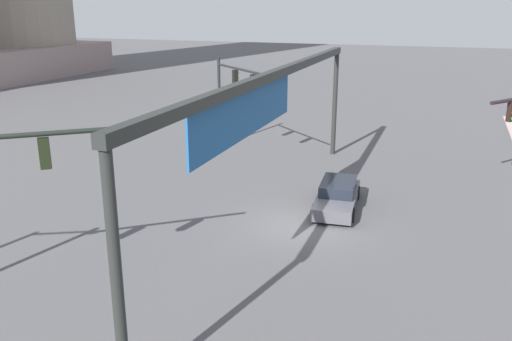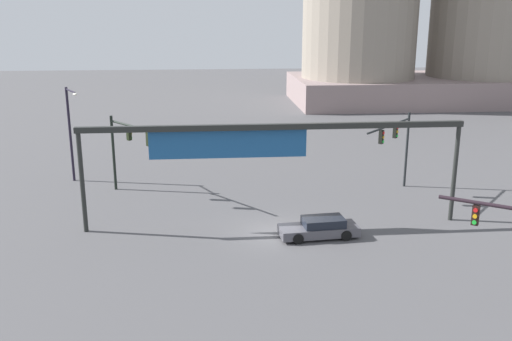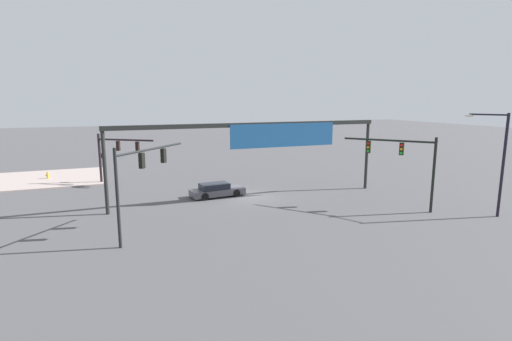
{
  "view_description": "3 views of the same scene",
  "coord_description": "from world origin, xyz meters",
  "px_view_note": "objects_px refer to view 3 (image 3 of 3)",
  "views": [
    {
      "loc": [
        -20.51,
        -5.26,
        9.0
      ],
      "look_at": [
        0.69,
        2.42,
        1.97
      ],
      "focal_mm": 37.73,
      "sensor_mm": 36.0,
      "label": 1
    },
    {
      "loc": [
        -3.99,
        -31.98,
        12.97
      ],
      "look_at": [
        -1.08,
        1.34,
        3.61
      ],
      "focal_mm": 39.67,
      "sensor_mm": 36.0,
      "label": 2
    },
    {
      "loc": [
        11.89,
        31.53,
        8.4
      ],
      "look_at": [
        -1.8,
        -2.48,
        1.76
      ],
      "focal_mm": 27.65,
      "sensor_mm": 36.0,
      "label": 3
    }
  ],
  "objects_px": {
    "traffic_signal_near_corner": "(140,170)",
    "sedan_car_approaching": "(217,190)",
    "fire_hydrant_on_curb": "(48,175)",
    "traffic_signal_opposite_side": "(114,150)",
    "streetlamp_curved_arm": "(498,156)",
    "traffic_signal_cross_street": "(406,157)"
  },
  "relations": [
    {
      "from": "traffic_signal_near_corner",
      "to": "sedan_car_approaching",
      "type": "bearing_deg",
      "value": 0.49
    },
    {
      "from": "traffic_signal_near_corner",
      "to": "fire_hydrant_on_curb",
      "type": "bearing_deg",
      "value": 60.93
    },
    {
      "from": "traffic_signal_opposite_side",
      "to": "fire_hydrant_on_curb",
      "type": "relative_size",
      "value": 7.1
    },
    {
      "from": "fire_hydrant_on_curb",
      "to": "streetlamp_curved_arm",
      "type": "bearing_deg",
      "value": 139.7
    },
    {
      "from": "sedan_car_approaching",
      "to": "traffic_signal_opposite_side",
      "type": "bearing_deg",
      "value": 126.8
    },
    {
      "from": "traffic_signal_near_corner",
      "to": "traffic_signal_cross_street",
      "type": "relative_size",
      "value": 1.02
    },
    {
      "from": "traffic_signal_near_corner",
      "to": "traffic_signal_cross_street",
      "type": "xyz_separation_m",
      "value": [
        -19.44,
        1.14,
        -0.08
      ]
    },
    {
      "from": "traffic_signal_opposite_side",
      "to": "traffic_signal_near_corner",
      "type": "bearing_deg",
      "value": -51.22
    },
    {
      "from": "sedan_car_approaching",
      "to": "traffic_signal_cross_street",
      "type": "bearing_deg",
      "value": -41.65
    },
    {
      "from": "traffic_signal_opposite_side",
      "to": "fire_hydrant_on_curb",
      "type": "bearing_deg",
      "value": 179.13
    },
    {
      "from": "traffic_signal_cross_street",
      "to": "traffic_signal_near_corner",
      "type": "bearing_deg",
      "value": 47.82
    },
    {
      "from": "sedan_car_approaching",
      "to": "fire_hydrant_on_curb",
      "type": "bearing_deg",
      "value": 131.42
    },
    {
      "from": "traffic_signal_near_corner",
      "to": "streetlamp_curved_arm",
      "type": "relative_size",
      "value": 0.77
    },
    {
      "from": "traffic_signal_opposite_side",
      "to": "traffic_signal_cross_street",
      "type": "xyz_separation_m",
      "value": [
        -20.27,
        18.0,
        0.65
      ]
    },
    {
      "from": "traffic_signal_near_corner",
      "to": "sedan_car_approaching",
      "type": "relative_size",
      "value": 1.2
    },
    {
      "from": "streetlamp_curved_arm",
      "to": "fire_hydrant_on_curb",
      "type": "distance_m",
      "value": 41.7
    },
    {
      "from": "traffic_signal_opposite_side",
      "to": "traffic_signal_cross_street",
      "type": "bearing_deg",
      "value": -5.63
    },
    {
      "from": "traffic_signal_cross_street",
      "to": "streetlamp_curved_arm",
      "type": "height_order",
      "value": "streetlamp_curved_arm"
    },
    {
      "from": "streetlamp_curved_arm",
      "to": "fire_hydrant_on_curb",
      "type": "bearing_deg",
      "value": 22.53
    },
    {
      "from": "streetlamp_curved_arm",
      "to": "fire_hydrant_on_curb",
      "type": "xyz_separation_m",
      "value": [
        31.66,
        -26.85,
        -3.93
      ]
    },
    {
      "from": "traffic_signal_cross_street",
      "to": "sedan_car_approaching",
      "type": "height_order",
      "value": "traffic_signal_cross_street"
    },
    {
      "from": "traffic_signal_cross_street",
      "to": "sedan_car_approaching",
      "type": "relative_size",
      "value": 1.17
    }
  ]
}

